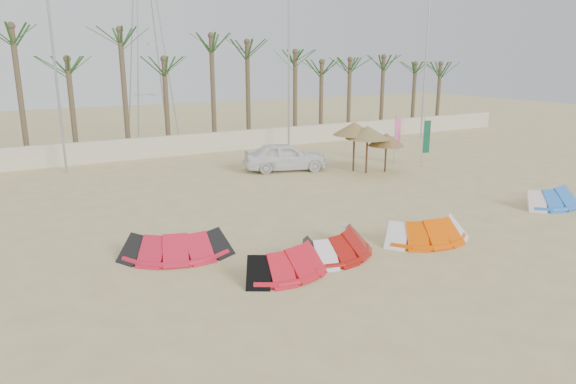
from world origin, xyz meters
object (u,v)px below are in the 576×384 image
parasol_left (368,132)px  car (285,157)px  kite_blue (548,195)px  kite_red_left (173,242)px  parasol_right (386,139)px  kite_red_right (338,240)px  kite_orange (422,228)px  kite_red_mid (285,257)px  parasol_mid (355,129)px

parasol_left → car: (-3.48, 2.79, -1.44)m
kite_blue → parasol_left: bearing=108.1°
kite_red_left → parasol_right: parasol_right is taller
car → kite_red_right: bearing=175.9°
kite_red_left → parasol_right: 15.31m
kite_red_right → kite_red_left: bearing=152.6°
kite_orange → parasol_right: parasol_right is taller
kite_red_mid → kite_blue: (13.17, 0.62, 0.00)m
parasol_mid → parasol_right: parasol_mid is taller
kite_red_mid → kite_red_left: bearing=131.0°
kite_orange → car: car is taller
parasol_left → parasol_mid: 0.83m
kite_red_left → kite_blue: (15.65, -2.23, -0.00)m
kite_red_left → kite_blue: same height
kite_red_mid → kite_orange: size_ratio=0.99×
kite_red_mid → kite_blue: 13.18m
parasol_mid → parasol_right: size_ratio=1.26×
kite_red_left → parasol_mid: size_ratio=1.36×
parasol_left → kite_red_mid: bearing=-137.6°
kite_orange → kite_blue: 7.83m
parasol_mid → kite_red_left: bearing=-149.7°
kite_red_left → car: car is taller
kite_red_right → parasol_left: bearing=47.8°
kite_red_left → parasol_left: 14.47m
kite_red_right → kite_blue: 11.00m
kite_blue → parasol_mid: (-3.16, 9.53, 1.94)m
parasol_left → kite_orange: bearing=-117.7°
kite_red_mid → car: car is taller
parasol_mid → parasol_right: (1.41, -1.01, -0.56)m
car → kite_orange: bearing=-169.3°
kite_orange → kite_blue: bearing=4.6°
kite_orange → parasol_left: 10.77m
parasol_mid → kite_orange: bearing=-114.6°
kite_red_mid → car: 13.96m
kite_blue → parasol_right: bearing=101.6°
kite_orange → parasol_mid: bearing=65.4°
kite_red_left → kite_red_right: bearing=-27.4°
parasol_left → parasol_right: 1.22m
kite_red_right → kite_red_mid: bearing=-168.6°
kite_orange → parasol_right: size_ratio=1.54×
parasol_left → car: bearing=141.3°
kite_red_mid → parasol_right: size_ratio=1.53×
kite_orange → parasol_right: (6.05, 9.15, 1.37)m
kite_red_left → car: (9.30, 9.33, 0.36)m
kite_orange → parasol_mid: size_ratio=1.22×
kite_red_right → parasol_right: 12.77m
car → kite_red_left: bearing=152.6°
parasol_right → car: bearing=146.5°
kite_blue → parasol_right: parasol_right is taller
kite_red_left → kite_red_mid: bearing=-49.0°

